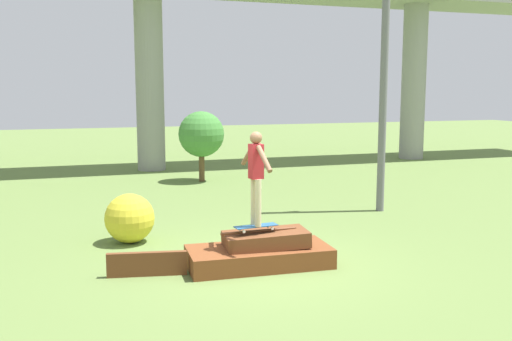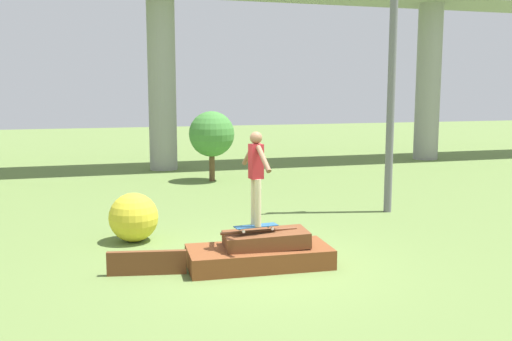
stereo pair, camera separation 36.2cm
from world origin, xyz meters
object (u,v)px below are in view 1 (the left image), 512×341
at_px(utility_pole, 384,63).
at_px(bush_yellow_flowering, 130,218).
at_px(tree_behind_left, 201,134).
at_px(skateboard, 256,226).
at_px(skater, 256,171).

xyz_separation_m(utility_pole, bush_yellow_flowering, (-6.67, -1.12, -3.36)).
distance_m(utility_pole, bush_yellow_flowering, 7.55).
bearing_deg(tree_behind_left, skateboard, -97.58).
height_order(utility_pole, bush_yellow_flowering, utility_pole).
bearing_deg(bush_yellow_flowering, skateboard, -50.98).
relative_size(skateboard, tree_behind_left, 0.33).
bearing_deg(skateboard, utility_pole, 37.27).
xyz_separation_m(skater, bush_yellow_flowering, (-1.98, 2.44, -1.24)).
bearing_deg(bush_yellow_flowering, skater, -50.98).
height_order(skateboard, tree_behind_left, tree_behind_left).
height_order(utility_pole, tree_behind_left, utility_pole).
height_order(skateboard, bush_yellow_flowering, bush_yellow_flowering).
xyz_separation_m(skateboard, tree_behind_left, (1.31, 9.88, 0.89)).
bearing_deg(skateboard, bush_yellow_flowering, 129.02).
distance_m(skateboard, bush_yellow_flowering, 3.16).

